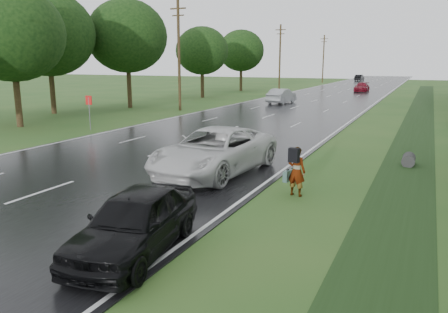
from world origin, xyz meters
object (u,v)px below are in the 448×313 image
Objects in this scene: pedestrian at (296,171)px; white_pickup at (215,151)px; road_sign at (89,106)px; silver_sedan at (282,96)px; dark_sedan at (135,222)px.

white_pickup is at bearing -12.68° from pedestrian.
road_sign is 24.09m from silver_sedan.
dark_sedan is at bearing 79.38° from pedestrian.
dark_sedan is (14.50, -14.66, -0.83)m from road_sign.
road_sign is 1.33× the size of pedestrian.
white_pickup is 1.36× the size of silver_sedan.
road_sign is at bearing 126.13° from dark_sedan.
dark_sedan is at bearing -72.67° from white_pickup.
pedestrian is at bearing -27.03° from road_sign.
silver_sedan is (-8.50, 37.98, 0.03)m from dark_sedan.
dark_sedan is at bearing 107.03° from silver_sedan.
road_sign reaches higher than pedestrian.
road_sign is 0.51× the size of dark_sedan.
white_pickup is 1.45× the size of dark_sedan.
pedestrian is 4.14m from white_pickup.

